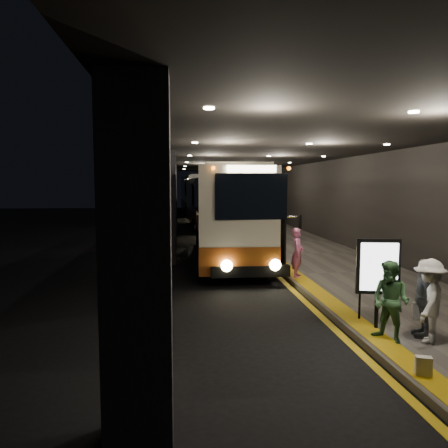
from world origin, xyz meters
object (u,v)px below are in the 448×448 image
coach_third (197,196)px  info_sign (378,268)px  passenger_boarding (297,253)px  stanchion_post (360,293)px  bag_polka (419,311)px  passenger_waiting_grey (423,298)px  coach_main (229,216)px  passenger_waiting_white (429,301)px  coach_second (206,204)px  passenger_waiting_green (391,301)px  bag_plain (423,366)px

coach_third → info_sign: size_ratio=6.69×
passenger_boarding → stanchion_post: 4.48m
passenger_boarding → bag_polka: size_ratio=4.26×
passenger_waiting_grey → stanchion_post: (-0.79, 1.18, -0.18)m
coach_main → bag_polka: coach_main is taller
passenger_waiting_white → stanchion_post: 1.67m
coach_main → bag_polka: bearing=-68.4°
passenger_waiting_white → info_sign: 1.16m
passenger_waiting_white → passenger_waiting_grey: passenger_waiting_white is taller
coach_third → passenger_waiting_white: size_ratio=7.87×
coach_main → coach_third: coach_third is taller
coach_second → bag_polka: (3.29, -22.91, -1.33)m
coach_third → passenger_waiting_white: 38.72m
passenger_waiting_white → passenger_waiting_grey: size_ratio=1.03×
info_sign → coach_third: bearing=104.2°
coach_second → bag_polka: 23.19m
stanchion_post → info_sign: bearing=-80.8°
coach_third → passenger_waiting_green: 38.55m
passenger_waiting_white → passenger_boarding: bearing=-132.0°
coach_main → bag_plain: 12.51m
passenger_boarding → info_sign: info_sign is taller
passenger_waiting_grey → bag_plain: passenger_waiting_grey is taller
passenger_waiting_grey → passenger_waiting_green: bearing=-59.5°
passenger_waiting_white → bag_plain: bearing=6.2°
info_sign → stanchion_post: (-0.10, 0.63, -0.68)m
coach_main → passenger_boarding: (1.67, -4.96, -0.84)m
coach_second → passenger_boarding: bearing=-86.5°
passenger_waiting_green → passenger_waiting_white: 0.72m
bag_polka → coach_second: bearing=98.2°
passenger_waiting_grey → bag_plain: 2.05m
coach_second → passenger_boarding: size_ratio=7.01×
passenger_boarding → passenger_waiting_white: (0.91, -5.96, 0.01)m
coach_second → bag_plain: size_ratio=36.33×
coach_second → passenger_waiting_white: (2.68, -24.26, -0.71)m
info_sign → coach_main: bearing=111.9°
coach_main → passenger_waiting_grey: 10.97m
bag_polka → stanchion_post: bearing=173.8°
info_sign → bag_polka: bearing=32.4°
coach_second → stanchion_post: coach_second is taller
coach_second → passenger_waiting_green: coach_second is taller
coach_second → stanchion_post: size_ratio=9.39×
coach_second → passenger_waiting_grey: bearing=-85.5°
passenger_waiting_white → bag_polka: (0.61, 1.34, -0.61)m
passenger_waiting_green → bag_plain: (-0.20, -1.51, -0.62)m
passenger_waiting_grey → bag_plain: (-0.97, -1.70, -0.62)m
coach_second → bag_plain: (1.78, -25.64, -1.36)m
bag_plain → stanchion_post: stanchion_post is taller
bag_polka → passenger_waiting_green: bearing=-137.0°
passenger_waiting_white → bag_plain: 1.78m
coach_main → passenger_waiting_green: (1.87, -10.81, -0.85)m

